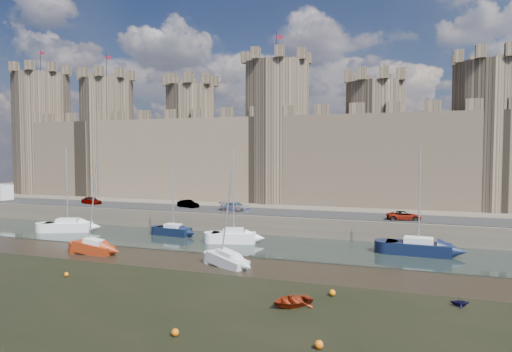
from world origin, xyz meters
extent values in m
plane|color=black|center=(0.00, 0.00, 0.00)|extent=(160.00, 160.00, 0.00)
cube|color=black|center=(0.00, 24.00, 0.04)|extent=(160.00, 12.00, 0.08)
cube|color=#4C443A|center=(0.00, 60.00, 1.25)|extent=(160.00, 60.00, 2.50)
cube|color=black|center=(0.00, 34.00, 2.55)|extent=(160.00, 7.00, 0.10)
cube|color=#42382B|center=(0.00, 48.00, 9.50)|extent=(100.00, 9.00, 14.00)
cylinder|color=#42382B|center=(-48.00, 48.00, 14.50)|extent=(11.00, 11.00, 24.00)
cylinder|color=black|center=(-48.00, 48.00, 29.00)|extent=(0.10, 0.10, 5.00)
cube|color=maroon|center=(-47.50, 48.00, 30.80)|extent=(1.00, 0.03, 0.60)
cylinder|color=#42382B|center=(-32.00, 48.00, 13.50)|extent=(10.00, 10.00, 22.00)
cylinder|color=black|center=(-32.00, 48.00, 27.00)|extent=(0.10, 0.10, 5.00)
cube|color=maroon|center=(-31.50, 48.00, 28.80)|extent=(1.00, 0.03, 0.60)
cylinder|color=#42382B|center=(-14.00, 48.00, 12.50)|extent=(9.00, 9.00, 20.00)
cylinder|color=#42382B|center=(2.00, 48.00, 14.00)|extent=(11.00, 11.00, 23.00)
cylinder|color=black|center=(2.00, 48.00, 28.00)|extent=(0.10, 0.10, 5.00)
cube|color=maroon|center=(2.50, 48.00, 29.80)|extent=(1.00, 0.03, 0.60)
cylinder|color=#42382B|center=(18.00, 48.00, 12.00)|extent=(9.00, 9.00, 19.00)
cylinder|color=#42382B|center=(34.00, 48.00, 13.00)|extent=(10.00, 10.00, 21.00)
imported|color=gray|center=(-24.12, 33.54, 3.14)|extent=(4.00, 2.44, 1.27)
imported|color=gray|center=(-7.57, 34.66, 3.09)|extent=(3.82, 2.38, 1.19)
imported|color=gray|center=(0.58, 33.38, 3.15)|extent=(4.62, 2.13, 1.31)
imported|color=gray|center=(22.99, 32.31, 3.06)|extent=(4.36, 2.74, 1.12)
cube|color=silver|center=(-19.86, 23.58, 0.69)|extent=(6.47, 4.60, 1.23)
cube|color=silver|center=(-19.86, 23.58, 1.59)|extent=(3.12, 2.59, 0.56)
cylinder|color=silver|center=(-19.86, 23.58, 6.34)|extent=(0.14, 0.14, 10.05)
cube|color=black|center=(-5.05, 25.84, 0.59)|extent=(4.86, 2.29, 1.03)
cube|color=silver|center=(-5.05, 25.84, 1.34)|extent=(2.21, 1.48, 0.47)
cylinder|color=silver|center=(-5.05, 25.84, 5.31)|extent=(0.14, 0.14, 8.40)
cube|color=white|center=(4.11, 24.04, 0.68)|extent=(5.47, 3.20, 1.21)
cube|color=silver|center=(4.11, 24.04, 1.56)|extent=(2.56, 1.92, 0.55)
cylinder|color=silver|center=(4.11, 24.04, 6.23)|extent=(0.14, 0.14, 9.88)
cube|color=black|center=(24.68, 24.79, 0.70)|extent=(6.60, 2.82, 1.24)
cube|color=silver|center=(24.68, 24.79, 1.60)|extent=(2.96, 1.90, 0.56)
cylinder|color=silver|center=(24.68, 24.79, 6.39)|extent=(0.14, 0.14, 10.15)
cube|color=maroon|center=(-7.74, 13.92, 0.55)|extent=(4.36, 1.81, 1.10)
cube|color=silver|center=(-7.74, 13.92, 1.35)|extent=(1.95, 1.23, 0.50)
cylinder|color=silver|center=(-7.74, 13.92, 5.59)|extent=(0.14, 0.14, 8.98)
cube|color=silver|center=(7.68, 13.78, 0.51)|extent=(4.65, 3.28, 1.02)
cube|color=silver|center=(7.68, 13.78, 1.25)|extent=(2.24, 1.85, 0.46)
cylinder|color=silver|center=(7.68, 13.78, 5.19)|extent=(0.14, 0.14, 8.35)
imported|color=maroon|center=(16.33, 5.04, 0.32)|extent=(3.74, 3.84, 0.65)
imported|color=black|center=(27.39, 8.97, 0.33)|extent=(1.29, 1.13, 0.66)
sphere|color=#D45A09|center=(-4.04, 5.83, 0.21)|extent=(0.41, 0.41, 0.41)
sphere|color=#C15408|center=(11.24, -2.28, 0.23)|extent=(0.47, 0.47, 0.47)
sphere|color=#CD6909|center=(18.59, 8.26, 0.25)|extent=(0.50, 0.50, 0.50)
sphere|color=#D75A09|center=(19.53, -1.16, 0.25)|extent=(0.50, 0.50, 0.50)
camera|label=1|loc=(24.47, -25.33, 10.79)|focal=32.00mm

